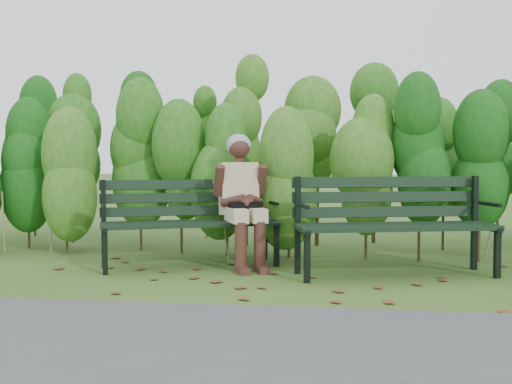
# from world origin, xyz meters

# --- Properties ---
(ground) EXTENTS (80.00, 80.00, 0.00)m
(ground) POSITION_xyz_m (0.00, 0.00, 0.00)
(ground) COLOR #375C1D
(footpath) EXTENTS (60.00, 2.50, 0.01)m
(footpath) POSITION_xyz_m (0.00, -2.20, 0.01)
(footpath) COLOR #474749
(footpath) RESTS_ON ground
(hedge_band) EXTENTS (11.04, 1.67, 2.42)m
(hedge_band) POSITION_xyz_m (0.00, 1.86, 1.26)
(hedge_band) COLOR #47381E
(hedge_band) RESTS_ON ground
(leaf_litter) EXTENTS (5.82, 1.99, 0.01)m
(leaf_litter) POSITION_xyz_m (-0.15, -0.25, 0.00)
(leaf_litter) COLOR brown
(leaf_litter) RESTS_ON ground
(bench_left) EXTENTS (1.78, 1.17, 0.85)m
(bench_left) POSITION_xyz_m (-0.71, 0.68, 0.50)
(bench_left) COLOR black
(bench_left) RESTS_ON ground
(bench_right) EXTENTS (1.87, 1.00, 0.89)m
(bench_right) POSITION_xyz_m (1.24, 0.48, 0.53)
(bench_right) COLOR black
(bench_right) RESTS_ON ground
(seated_woman) EXTENTS (0.63, 0.83, 1.30)m
(seated_woman) POSITION_xyz_m (-0.19, 0.71, 0.73)
(seated_woman) COLOR #C6B494
(seated_woman) RESTS_ON ground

